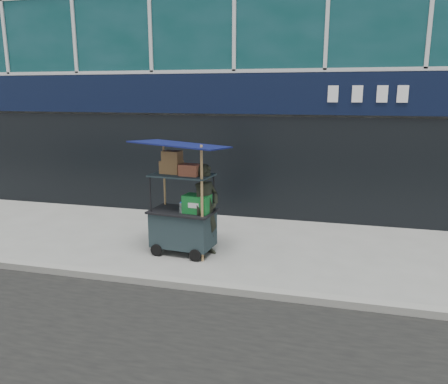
# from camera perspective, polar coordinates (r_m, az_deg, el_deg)

# --- Properties ---
(ground) EXTENTS (80.00, 80.00, 0.00)m
(ground) POSITION_cam_1_polar(r_m,az_deg,el_deg) (7.12, -6.13, -11.51)
(ground) COLOR slate
(ground) RESTS_ON ground
(curb) EXTENTS (80.00, 0.18, 0.12)m
(curb) POSITION_cam_1_polar(r_m,az_deg,el_deg) (6.92, -6.73, -11.70)
(curb) COLOR gray
(curb) RESTS_ON ground
(vendor_cart) EXTENTS (1.66, 1.26, 2.12)m
(vendor_cart) POSITION_cam_1_polar(r_m,az_deg,el_deg) (8.06, -5.32, -2.93)
(vendor_cart) COLOR #19262B
(vendor_cart) RESTS_ON ground
(vendor_man) EXTENTS (0.62, 0.73, 1.70)m
(vendor_man) POSITION_cam_1_polar(r_m,az_deg,el_deg) (7.90, -2.40, -2.39)
(vendor_man) COLOR black
(vendor_man) RESTS_ON ground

